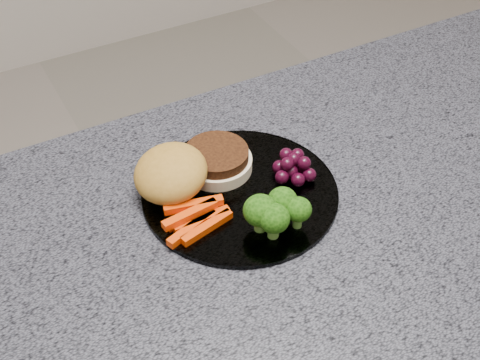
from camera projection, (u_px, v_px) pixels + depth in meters
name	position (u px, v px, depth m)	size (l,w,h in m)	color
countertop	(323.00, 214.00, 0.89)	(1.20, 0.60, 0.04)	#53535E
plate	(240.00, 193.00, 0.88)	(0.26, 0.26, 0.01)	white
burger	(188.00, 171.00, 0.88)	(0.20, 0.14, 0.05)	beige
carrot_sticks	(196.00, 218.00, 0.83)	(0.09, 0.06, 0.02)	#E53A03
broccoli	(275.00, 211.00, 0.81)	(0.08, 0.06, 0.05)	#619A38
grape_bunch	(294.00, 166.00, 0.90)	(0.05, 0.06, 0.03)	black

